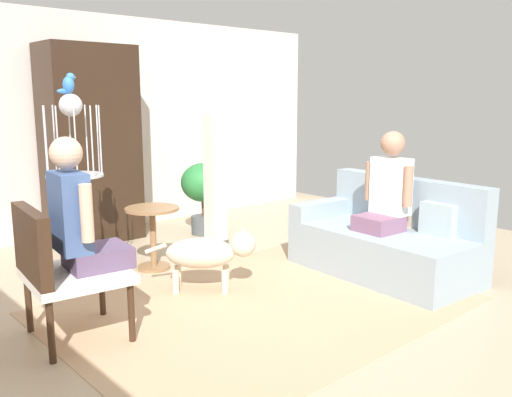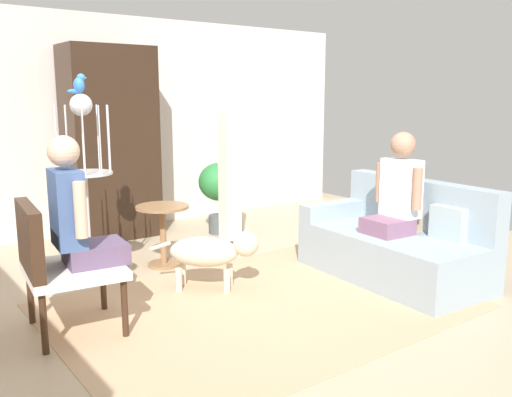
{
  "view_description": "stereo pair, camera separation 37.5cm",
  "coord_description": "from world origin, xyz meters",
  "views": [
    {
      "loc": [
        -2.75,
        -3.11,
        1.61
      ],
      "look_at": [
        -0.02,
        -0.04,
        0.83
      ],
      "focal_mm": 38.33,
      "sensor_mm": 36.0,
      "label": 1
    },
    {
      "loc": [
        -2.46,
        -3.35,
        1.61
      ],
      "look_at": [
        -0.02,
        -0.04,
        0.83
      ],
      "focal_mm": 38.33,
      "sensor_mm": 36.0,
      "label": 2
    }
  ],
  "objects": [
    {
      "name": "area_rug",
      "position": [
        -0.06,
        -0.13,
        0.0
      ],
      "size": [
        3.02,
        2.26,
        0.01
      ],
      "primitive_type": "cube",
      "color": "tan",
      "rests_on": "ground"
    },
    {
      "name": "person_on_armchair",
      "position": [
        -1.31,
        0.27,
        0.82
      ],
      "size": [
        0.5,
        0.51,
        0.89
      ],
      "color": "#5A4764"
    },
    {
      "name": "armoire_cabinet",
      "position": [
        -0.13,
        2.57,
        1.07
      ],
      "size": [
        0.97,
        0.56,
        2.15
      ],
      "primitive_type": "cube",
      "color": "black",
      "rests_on": "ground"
    },
    {
      "name": "back_wall",
      "position": [
        0.0,
        2.98,
        1.27
      ],
      "size": [
        6.96,
        0.12,
        2.53
      ],
      "primitive_type": "cube",
      "color": "silver",
      "rests_on": "ground"
    },
    {
      "name": "dog",
      "position": [
        -0.15,
        0.4,
        0.33
      ],
      "size": [
        0.73,
        0.65,
        0.54
      ],
      "color": "beige",
      "rests_on": "ground"
    },
    {
      "name": "couch",
      "position": [
        1.36,
        -0.28,
        0.3
      ],
      "size": [
        0.94,
        1.7,
        0.86
      ],
      "color": "#8EA0AD",
      "rests_on": "ground"
    },
    {
      "name": "person_on_couch",
      "position": [
        1.32,
        -0.3,
        0.78
      ],
      "size": [
        0.45,
        0.5,
        0.88
      ],
      "color": "#7D5570"
    },
    {
      "name": "bird_cage_stand",
      "position": [
        -0.89,
        1.25,
        0.93
      ],
      "size": [
        0.46,
        0.46,
        1.62
      ],
      "color": "silver",
      "rests_on": "ground"
    },
    {
      "name": "column_lamp",
      "position": [
        0.76,
        1.5,
        0.71
      ],
      "size": [
        0.2,
        0.2,
        1.43
      ],
      "color": "#4C4742",
      "rests_on": "ground"
    },
    {
      "name": "armchair",
      "position": [
        -1.46,
        0.28,
        0.54
      ],
      "size": [
        0.68,
        0.72,
        0.91
      ],
      "color": "#382316",
      "rests_on": "ground"
    },
    {
      "name": "parrot",
      "position": [
        -0.9,
        1.25,
        1.7
      ],
      "size": [
        0.17,
        0.1,
        0.17
      ],
      "color": "blue",
      "rests_on": "bird_cage_stand"
    },
    {
      "name": "ground_plane",
      "position": [
        0.0,
        0.0,
        0.0
      ],
      "size": [
        7.64,
        7.64,
        0.0
      ],
      "primitive_type": "plane",
      "color": "tan"
    },
    {
      "name": "potted_plant",
      "position": [
        0.95,
        1.98,
        0.55
      ],
      "size": [
        0.5,
        0.5,
        0.84
      ],
      "color": "#4C5156",
      "rests_on": "ground"
    },
    {
      "name": "round_end_table",
      "position": [
        -0.19,
        1.22,
        0.38
      ],
      "size": [
        0.5,
        0.5,
        0.59
      ],
      "color": "olive",
      "rests_on": "ground"
    }
  ]
}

